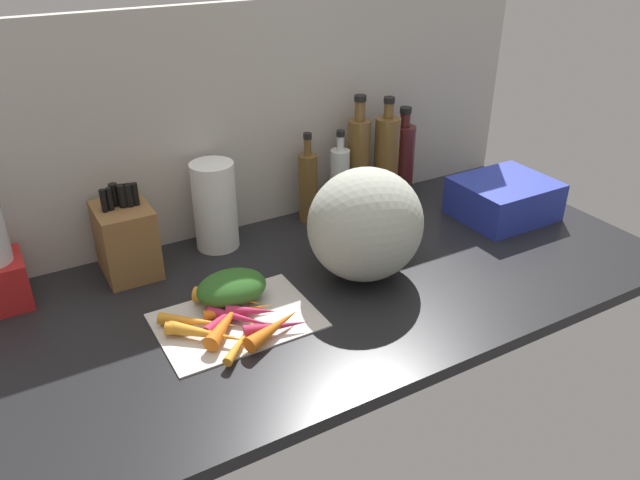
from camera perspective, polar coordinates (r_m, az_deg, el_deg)
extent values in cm
cube|color=black|center=(152.82, 0.77, -4.10)|extent=(170.00, 80.00, 3.00)
cube|color=#BCB7AD|center=(170.78, -5.87, 11.02)|extent=(170.00, 3.00, 60.00)
cube|color=beige|center=(138.71, -7.62, -7.23)|extent=(34.31, 24.37, 0.80)
cone|color=orange|center=(141.90, -8.46, -5.33)|extent=(13.83, 13.50, 3.52)
cone|color=orange|center=(131.88, -4.23, -7.99)|extent=(15.44, 9.11, 3.50)
cone|color=#B2264C|center=(137.49, -6.30, -6.50)|extent=(10.97, 8.13, 3.11)
cone|color=orange|center=(138.91, -7.37, -6.39)|extent=(15.86, 6.07, 2.22)
cone|color=orange|center=(136.26, -11.04, -7.38)|extent=(15.47, 13.29, 2.70)
cone|color=#B2264C|center=(138.47, -8.03, -6.48)|extent=(16.58, 11.00, 2.58)
cone|color=orange|center=(134.80, -8.55, -7.37)|extent=(14.13, 14.00, 3.47)
cone|color=#B2264C|center=(132.78, -4.02, -7.91)|extent=(14.11, 6.30, 2.71)
cone|color=orange|center=(132.25, -10.21, -8.45)|extent=(14.61, 14.70, 3.01)
cone|color=orange|center=(134.18, -11.79, -8.02)|extent=(10.21, 8.43, 3.02)
cone|color=#B2264C|center=(136.15, -7.26, -7.10)|extent=(11.85, 13.70, 2.56)
cone|color=orange|center=(130.58, -7.12, -8.98)|extent=(12.68, 12.30, 2.07)
cone|color=#B2264C|center=(140.99, -8.12, -5.82)|extent=(10.78, 7.49, 2.41)
ellipsoid|color=#2D6023|center=(142.51, -8.09, -4.34)|extent=(16.21, 12.47, 6.86)
ellipsoid|color=#B2B7A8|center=(147.83, 4.18, 1.41)|extent=(28.18, 26.30, 27.44)
cube|color=brown|center=(157.78, -17.30, -0.03)|extent=(12.57, 15.57, 17.77)
cylinder|color=black|center=(151.77, -19.20, 3.42)|extent=(1.47, 1.47, 5.50)
cylinder|color=black|center=(152.21, -18.69, 3.58)|extent=(1.41, 1.41, 5.50)
cylinder|color=black|center=(154.13, -18.32, 3.95)|extent=(2.12, 2.12, 5.50)
cylinder|color=black|center=(152.88, -17.65, 3.86)|extent=(2.04, 2.04, 5.50)
cylinder|color=black|center=(152.86, -17.09, 3.94)|extent=(2.09, 2.09, 5.50)
cylinder|color=black|center=(153.03, -16.55, 4.05)|extent=(1.53, 1.53, 5.50)
cylinder|color=white|center=(163.74, -9.60, 3.10)|extent=(11.27, 11.27, 23.45)
cylinder|color=brown|center=(176.58, -1.11, 4.78)|extent=(5.40, 5.40, 19.71)
cylinder|color=brown|center=(172.04, -1.14, 8.51)|extent=(2.03, 2.03, 4.71)
cylinder|color=black|center=(170.99, -1.15, 9.50)|extent=(2.34, 2.34, 1.60)
cylinder|color=silver|center=(177.27, 1.82, 5.05)|extent=(5.39, 5.39, 20.76)
cylinder|color=silver|center=(172.72, 1.88, 8.83)|extent=(1.97, 1.97, 4.05)
cylinder|color=black|center=(171.79, 1.90, 9.72)|extent=(2.27, 2.27, 1.60)
cylinder|color=brown|center=(180.83, 3.51, 6.68)|extent=(6.44, 6.44, 27.66)
cylinder|color=brown|center=(175.38, 3.67, 11.72)|extent=(2.93, 2.93, 5.49)
cylinder|color=black|center=(174.39, 3.71, 12.83)|extent=(3.37, 3.37, 1.60)
cylinder|color=brown|center=(183.49, 6.05, 6.91)|extent=(7.25, 7.25, 27.70)
cylinder|color=brown|center=(178.27, 6.31, 11.70)|extent=(2.73, 2.73, 4.33)
cylinder|color=black|center=(177.45, 6.36, 12.62)|extent=(3.14, 3.14, 1.60)
cylinder|color=#471919|center=(190.14, 7.53, 6.90)|extent=(6.87, 6.87, 23.34)
cylinder|color=#471919|center=(185.59, 7.80, 10.85)|extent=(2.99, 2.99, 4.14)
cylinder|color=black|center=(184.76, 7.86, 11.70)|extent=(3.44, 3.44, 1.60)
cube|color=#2838AD|center=(188.10, 16.46, 3.66)|extent=(26.40, 22.44, 11.04)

